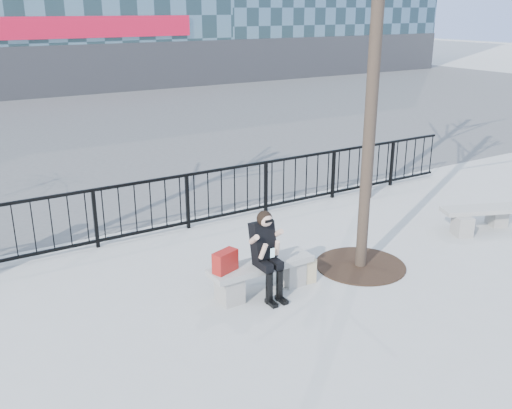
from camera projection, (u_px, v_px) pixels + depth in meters
ground at (261, 292)px, 8.68m from camera, size 120.00×120.00×0.00m
street_surface at (42, 126)px, 20.74m from camera, size 60.00×23.00×0.01m
railing at (178, 203)px, 10.91m from camera, size 14.00×0.06×1.10m
tree_grate at (360, 265)px, 9.54m from camera, size 1.50×1.50×0.02m
bench_main at (261, 274)px, 8.58m from camera, size 1.65×0.46×0.49m
bench_second at (481, 216)px, 11.01m from camera, size 1.55×0.43×0.46m
seated_woman at (267, 255)px, 8.33m from camera, size 0.50×0.64×1.34m
handbag at (225, 261)px, 8.19m from camera, size 0.42×0.29×0.31m
shopping_bag at (303, 272)px, 8.89m from camera, size 0.44×0.21×0.40m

